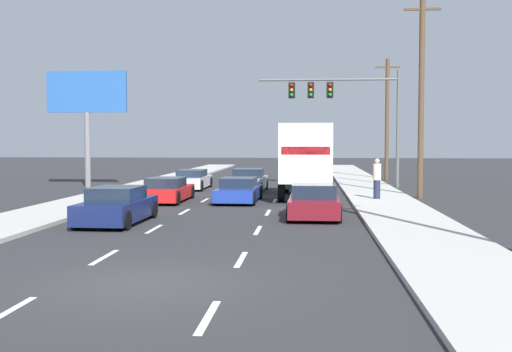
% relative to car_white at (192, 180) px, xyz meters
% --- Properties ---
extents(ground_plane, '(140.00, 140.00, 0.00)m').
position_rel_car_white_xyz_m(ground_plane, '(3.62, 0.38, -0.55)').
color(ground_plane, '#2B2B2D').
extents(sidewalk_right, '(3.09, 80.00, 0.14)m').
position_rel_car_white_xyz_m(sidewalk_right, '(10.41, -4.62, -0.48)').
color(sidewalk_right, '#B2AFA8').
rests_on(sidewalk_right, ground_plane).
extents(sidewalk_left, '(3.09, 80.00, 0.14)m').
position_rel_car_white_xyz_m(sidewalk_left, '(-3.18, -4.62, -0.48)').
color(sidewalk_left, '#B2AFA8').
rests_on(sidewalk_left, ground_plane).
extents(lane_markings, '(3.54, 57.00, 0.01)m').
position_rel_car_white_xyz_m(lane_markings, '(3.62, -4.44, -0.55)').
color(lane_markings, silver).
rests_on(lane_markings, ground_plane).
extents(car_white, '(1.81, 4.49, 1.17)m').
position_rel_car_white_xyz_m(car_white, '(0.00, 0.00, 0.00)').
color(car_white, white).
rests_on(car_white, ground_plane).
extents(car_red, '(1.90, 4.57, 1.15)m').
position_rel_car_white_xyz_m(car_red, '(0.25, -7.82, -0.02)').
color(car_red, red).
rests_on(car_red, ground_plane).
extents(car_navy, '(1.96, 4.38, 1.28)m').
position_rel_car_white_xyz_m(car_navy, '(0.28, -15.68, 0.04)').
color(car_navy, '#141E4C').
rests_on(car_navy, ground_plane).
extents(car_silver, '(2.02, 4.69, 1.30)m').
position_rel_car_white_xyz_m(car_silver, '(3.50, -1.29, 0.03)').
color(car_silver, '#B7BABF').
rests_on(car_silver, ground_plane).
extents(car_blue, '(1.95, 4.64, 1.15)m').
position_rel_car_white_xyz_m(car_blue, '(3.65, -7.58, -0.02)').
color(car_blue, '#1E389E').
rests_on(car_blue, ground_plane).
extents(box_truck, '(2.65, 7.82, 3.67)m').
position_rel_car_white_xyz_m(box_truck, '(6.82, -5.42, 1.52)').
color(box_truck, white).
rests_on(box_truck, ground_plane).
extents(car_maroon, '(1.95, 4.11, 1.27)m').
position_rel_car_white_xyz_m(car_maroon, '(7.14, -13.49, 0.02)').
color(car_maroon, maroon).
rests_on(car_maroon, ground_plane).
extents(traffic_signal_mast, '(8.67, 0.69, 7.20)m').
position_rel_car_white_xyz_m(traffic_signal_mast, '(8.51, 2.32, 4.96)').
color(traffic_signal_mast, '#595B56').
rests_on(traffic_signal_mast, ground_plane).
extents(utility_pole_mid, '(1.80, 0.28, 9.98)m').
position_rel_car_white_xyz_m(utility_pole_mid, '(12.50, -4.98, 4.58)').
color(utility_pole_mid, brown).
rests_on(utility_pole_mid, ground_plane).
extents(utility_pole_far, '(1.80, 0.28, 8.82)m').
position_rel_car_white_xyz_m(utility_pole_far, '(12.59, 9.50, 4.00)').
color(utility_pole_far, brown).
rests_on(utility_pole_far, ground_plane).
extents(roadside_billboard, '(5.03, 0.36, 7.19)m').
position_rel_car_white_xyz_m(roadside_billboard, '(-6.76, 0.98, 4.68)').
color(roadside_billboard, slate).
rests_on(roadside_billboard, ground_plane).
extents(pedestrian_mid_block, '(0.38, 0.38, 1.90)m').
position_rel_car_white_xyz_m(pedestrian_mid_block, '(10.16, -6.95, 0.55)').
color(pedestrian_mid_block, '#1E233F').
rests_on(pedestrian_mid_block, sidewalk_right).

